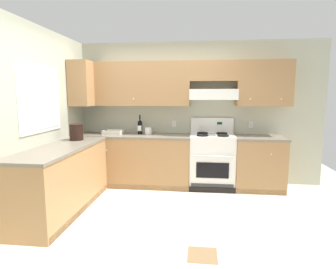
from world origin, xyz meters
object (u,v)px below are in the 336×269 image
object	(u,v)px
bowl	(113,133)
bucket	(76,132)
paper_towel_roll	(148,131)
stove	(212,160)
wine_bottle	(140,126)

from	to	relation	value
bowl	bucket	xyz separation A→B (m)	(-0.37, -0.68, 0.11)
bowl	paper_towel_roll	distance (m)	0.63
paper_towel_roll	stove	bearing A→B (deg)	-5.24
wine_bottle	bowl	world-z (taller)	wine_bottle
wine_bottle	paper_towel_roll	bearing A→B (deg)	-1.90
wine_bottle	stove	bearing A→B (deg)	-4.84
bucket	paper_towel_roll	bearing A→B (deg)	39.32
wine_bottle	bucket	bearing A→B (deg)	-135.68
bowl	wine_bottle	bearing A→B (deg)	16.05
paper_towel_roll	bucket	bearing A→B (deg)	-140.68
wine_bottle	bucket	world-z (taller)	wine_bottle
stove	bucket	distance (m)	2.31
wine_bottle	bowl	distance (m)	0.49
paper_towel_roll	wine_bottle	bearing A→B (deg)	178.10
bucket	paper_towel_roll	size ratio (longest dim) A/B	1.96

